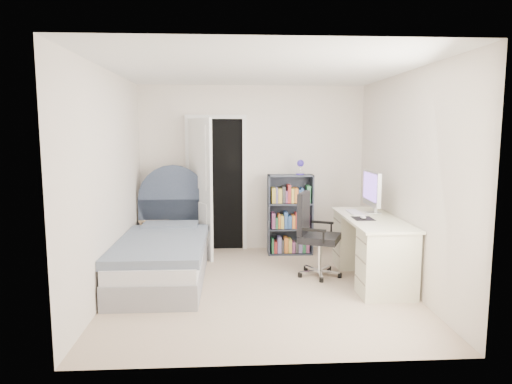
{
  "coord_description": "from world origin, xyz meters",
  "views": [
    {
      "loc": [
        -0.35,
        -5.16,
        1.83
      ],
      "look_at": [
        -0.04,
        0.1,
        1.12
      ],
      "focal_mm": 32.0,
      "sensor_mm": 36.0,
      "label": 1
    }
  ],
  "objects": [
    {
      "name": "floor_lamp",
      "position": [
        -0.79,
        1.49,
        0.53
      ],
      "size": [
        0.19,
        0.19,
        1.3
      ],
      "color": "silver",
      "rests_on": "ground"
    },
    {
      "name": "office_chair",
      "position": [
        0.7,
        0.42,
        0.58
      ],
      "size": [
        0.61,
        0.62,
        1.06
      ],
      "color": "silver",
      "rests_on": "ground"
    },
    {
      "name": "door",
      "position": [
        -0.7,
        1.54,
        1.03
      ],
      "size": [
        0.92,
        0.76,
        2.06
      ],
      "color": "black",
      "rests_on": "ground"
    },
    {
      "name": "nightstand",
      "position": [
        -1.46,
        1.58,
        0.42
      ],
      "size": [
        0.43,
        0.43,
        0.63
      ],
      "color": "tan",
      "rests_on": "ground"
    },
    {
      "name": "desk",
      "position": [
        1.37,
        0.19,
        0.43
      ],
      "size": [
        0.64,
        1.6,
        1.31
      ],
      "color": "beige",
      "rests_on": "ground"
    },
    {
      "name": "bed",
      "position": [
        -1.18,
        0.45,
        0.3
      ],
      "size": [
        1.04,
        2.17,
        1.34
      ],
      "color": "gray",
      "rests_on": "ground"
    },
    {
      "name": "room_shell",
      "position": [
        0.0,
        0.0,
        1.25
      ],
      "size": [
        3.5,
        3.7,
        2.6
      ],
      "color": "tan",
      "rests_on": "ground"
    },
    {
      "name": "bookcase",
      "position": [
        0.54,
        1.45,
        0.56
      ],
      "size": [
        0.66,
        0.28,
        1.41
      ],
      "color": "#3B4251",
      "rests_on": "ground"
    }
  ]
}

